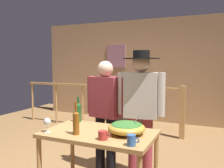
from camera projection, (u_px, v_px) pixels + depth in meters
name	position (u px, v px, depth m)	size (l,w,h in m)	color
back_wall	(155.00, 71.00, 5.99)	(6.35, 0.10, 2.59)	tan
framed_picture	(116.00, 56.00, 6.32)	(0.53, 0.03, 0.61)	#A16C82
stair_railing	(120.00, 100.00, 5.13)	(3.87, 0.10, 1.05)	#B2844C
tv_console	(128.00, 113.00, 6.00)	(0.90, 0.40, 0.42)	#38281E
flat_screen_tv	(128.00, 95.00, 5.93)	(0.57, 0.12, 0.44)	black
serving_table	(99.00, 140.00, 2.49)	(1.16, 0.69, 0.77)	#B2844C
salad_bowl	(126.00, 127.00, 2.40)	(0.38, 0.38, 0.22)	gold
wine_glass	(47.00, 122.00, 2.46)	(0.07, 0.07, 0.15)	silver
wine_bottle_amber	(76.00, 122.00, 2.38)	(0.07, 0.07, 0.33)	brown
wine_bottle_green	(78.00, 112.00, 2.89)	(0.07, 0.07, 0.31)	#1E5628
mug_red	(103.00, 135.00, 2.23)	(0.12, 0.09, 0.08)	#B7332D
mug_blue	(131.00, 140.00, 2.06)	(0.11, 0.08, 0.10)	#3866B2
person_standing_left	(105.00, 108.00, 3.18)	(0.58, 0.28, 1.52)	black
person_standing_right	(141.00, 103.00, 2.97)	(0.59, 0.46, 1.65)	#9E3842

